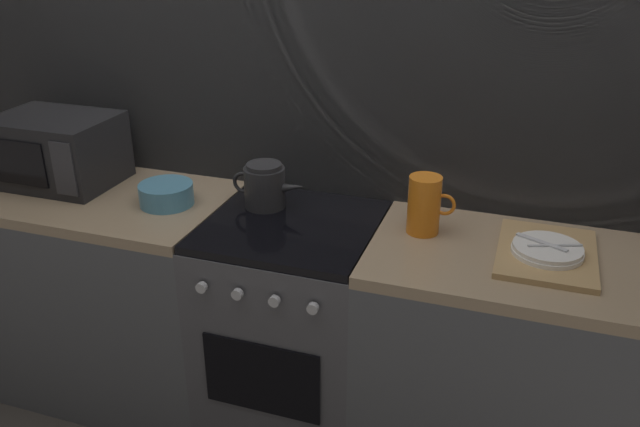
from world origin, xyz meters
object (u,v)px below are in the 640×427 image
at_px(kettle, 265,186).
at_px(mixing_bowl, 167,194).
at_px(pitcher, 425,205).
at_px(stove_unit, 293,330).
at_px(dish_pile, 547,252).
at_px(microwave, 57,150).

bearing_deg(kettle, mixing_bowl, -164.67).
bearing_deg(mixing_bowl, pitcher, 4.37).
xyz_separation_m(stove_unit, pitcher, (0.45, 0.08, 0.55)).
bearing_deg(stove_unit, dish_pile, 1.42).
height_order(microwave, dish_pile, microwave).
bearing_deg(microwave, dish_pile, -1.27).
xyz_separation_m(stove_unit, microwave, (-1.01, 0.06, 0.59)).
relative_size(stove_unit, kettle, 3.16).
distance_m(stove_unit, dish_pile, 0.97).
distance_m(microwave, kettle, 0.87).
bearing_deg(dish_pile, stove_unit, -178.58).
distance_m(pitcher, dish_pile, 0.41).
xyz_separation_m(kettle, pitcher, (0.59, -0.03, 0.02)).
relative_size(microwave, pitcher, 2.30).
height_order(stove_unit, microwave, microwave).
bearing_deg(microwave, kettle, 2.56).
height_order(stove_unit, pitcher, pitcher).
xyz_separation_m(stove_unit, kettle, (-0.14, 0.10, 0.53)).
distance_m(mixing_bowl, dish_pile, 1.35).
height_order(stove_unit, kettle, kettle).
xyz_separation_m(kettle, mixing_bowl, (-0.35, -0.10, -0.04)).
bearing_deg(mixing_bowl, stove_unit, -0.48).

